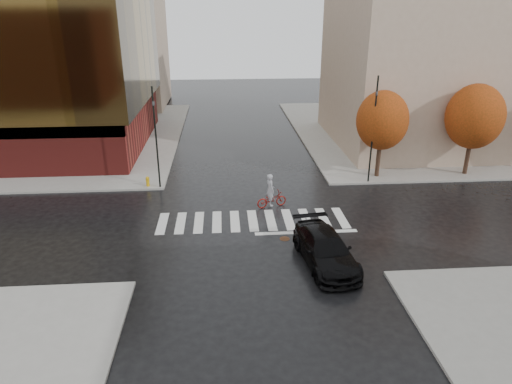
% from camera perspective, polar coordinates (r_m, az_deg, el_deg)
% --- Properties ---
extents(ground, '(120.00, 120.00, 0.00)m').
position_cam_1_polar(ground, '(27.59, -0.33, -4.04)').
color(ground, black).
rests_on(ground, ground).
extents(sidewalk_nw, '(30.00, 30.00, 0.15)m').
position_cam_1_polar(sidewalk_nw, '(51.07, -26.51, 6.09)').
color(sidewalk_nw, gray).
rests_on(sidewalk_nw, ground).
extents(sidewalk_ne, '(30.00, 30.00, 0.15)m').
position_cam_1_polar(sidewalk_ne, '(52.44, 21.68, 7.23)').
color(sidewalk_ne, gray).
rests_on(sidewalk_ne, ground).
extents(crosswalk, '(12.00, 3.00, 0.01)m').
position_cam_1_polar(crosswalk, '(28.03, -0.40, -3.58)').
color(crosswalk, silver).
rests_on(crosswalk, ground).
extents(building_ne_tan, '(16.00, 16.00, 18.00)m').
position_cam_1_polar(building_ne_tan, '(45.80, 20.76, 17.00)').
color(building_ne_tan, tan).
rests_on(building_ne_tan, sidewalk_ne).
extents(building_nw_far, '(14.00, 12.00, 20.00)m').
position_cam_1_polar(building_nw_far, '(63.38, -18.39, 19.25)').
color(building_nw_far, tan).
rests_on(building_nw_far, sidewalk_nw).
extents(tree_ne_a, '(3.80, 3.80, 6.50)m').
position_cam_1_polar(tree_ne_a, '(35.02, 15.51, 8.61)').
color(tree_ne_a, black).
rests_on(tree_ne_a, sidewalk_ne).
extents(tree_ne_b, '(4.20, 4.20, 6.89)m').
position_cam_1_polar(tree_ne_b, '(37.91, 25.67, 8.48)').
color(tree_ne_b, black).
rests_on(tree_ne_b, sidewalk_ne).
extents(sedan, '(2.98, 5.84, 1.62)m').
position_cam_1_polar(sedan, '(23.46, 8.67, -7.09)').
color(sedan, black).
rests_on(sedan, ground).
extents(cyclist, '(2.12, 1.23, 2.28)m').
position_cam_1_polar(cyclist, '(29.65, 1.90, -0.48)').
color(cyclist, maroon).
rests_on(cyclist, ground).
extents(traffic_light_nw, '(0.19, 0.16, 7.15)m').
position_cam_1_polar(traffic_light_nw, '(32.34, -12.45, 7.35)').
color(traffic_light_nw, black).
rests_on(traffic_light_nw, sidewalk_nw).
extents(traffic_light_ne, '(0.20, 0.22, 7.70)m').
position_cam_1_polar(traffic_light_ne, '(33.66, 14.51, 8.40)').
color(traffic_light_ne, black).
rests_on(traffic_light_ne, sidewalk_ne).
extents(fire_hydrant, '(0.26, 0.26, 0.73)m').
position_cam_1_polar(fire_hydrant, '(33.75, -13.39, 1.37)').
color(fire_hydrant, '#D0990C').
rests_on(fire_hydrant, sidewalk_nw).
extents(manhole, '(0.64, 0.64, 0.01)m').
position_cam_1_polar(manhole, '(25.97, 3.60, -5.84)').
color(manhole, '#4E2F1C').
rests_on(manhole, ground).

